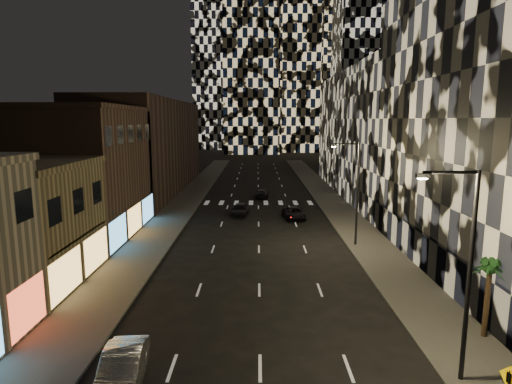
{
  "coord_description": "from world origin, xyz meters",
  "views": [
    {
      "loc": [
        -0.12,
        -6.75,
        11.1
      ],
      "look_at": [
        -0.23,
        23.34,
        6.0
      ],
      "focal_mm": 30.0,
      "sensor_mm": 36.0,
      "label": 1
    }
  ],
  "objects_px": {
    "streetlight_near": "(465,262)",
    "palm_tree": "(490,273)",
    "car_dark_oncoming": "(262,193)",
    "car_silver_parked": "(122,369)",
    "car_dark_midlane": "(240,209)",
    "car_dark_rightlane": "(294,213)",
    "streetlight_far": "(355,187)"
  },
  "relations": [
    {
      "from": "car_dark_rightlane",
      "to": "palm_tree",
      "type": "bearing_deg",
      "value": -81.25
    },
    {
      "from": "streetlight_far",
      "to": "car_dark_oncoming",
      "type": "xyz_separation_m",
      "value": [
        -7.85,
        23.91,
        -4.75
      ]
    },
    {
      "from": "car_silver_parked",
      "to": "car_dark_oncoming",
      "type": "height_order",
      "value": "car_silver_parked"
    },
    {
      "from": "car_dark_oncoming",
      "to": "palm_tree",
      "type": "distance_m",
      "value": 41.81
    },
    {
      "from": "car_dark_rightlane",
      "to": "palm_tree",
      "type": "distance_m",
      "value": 28.0
    },
    {
      "from": "car_dark_midlane",
      "to": "car_dark_rightlane",
      "type": "distance_m",
      "value": 6.43
    },
    {
      "from": "streetlight_near",
      "to": "car_silver_parked",
      "type": "bearing_deg",
      "value": -178.53
    },
    {
      "from": "streetlight_far",
      "to": "car_dark_midlane",
      "type": "bearing_deg",
      "value": 130.68
    },
    {
      "from": "car_dark_midlane",
      "to": "palm_tree",
      "type": "relative_size",
      "value": 1.03
    },
    {
      "from": "streetlight_near",
      "to": "car_dark_oncoming",
      "type": "relative_size",
      "value": 2.17
    },
    {
      "from": "car_silver_parked",
      "to": "car_dark_midlane",
      "type": "bearing_deg",
      "value": 77.69
    },
    {
      "from": "streetlight_far",
      "to": "car_dark_rightlane",
      "type": "bearing_deg",
      "value": 112.52
    },
    {
      "from": "streetlight_near",
      "to": "car_dark_oncoming",
      "type": "height_order",
      "value": "streetlight_near"
    },
    {
      "from": "streetlight_near",
      "to": "streetlight_far",
      "type": "xyz_separation_m",
      "value": [
        0.0,
        20.0,
        0.0
      ]
    },
    {
      "from": "streetlight_far",
      "to": "car_silver_parked",
      "type": "xyz_separation_m",
      "value": [
        -14.15,
        -20.36,
        -4.58
      ]
    },
    {
      "from": "car_silver_parked",
      "to": "car_dark_midlane",
      "type": "xyz_separation_m",
      "value": [
        3.61,
        32.63,
        -0.05
      ]
    },
    {
      "from": "streetlight_near",
      "to": "palm_tree",
      "type": "relative_size",
      "value": 2.18
    },
    {
      "from": "streetlight_near",
      "to": "car_dark_oncoming",
      "type": "bearing_deg",
      "value": 100.14
    },
    {
      "from": "palm_tree",
      "to": "streetlight_far",
      "type": "bearing_deg",
      "value": 100.91
    },
    {
      "from": "car_dark_rightlane",
      "to": "car_dark_midlane",
      "type": "bearing_deg",
      "value": 157.22
    },
    {
      "from": "car_dark_midlane",
      "to": "car_dark_oncoming",
      "type": "xyz_separation_m",
      "value": [
        2.69,
        11.65,
        -0.12
      ]
    },
    {
      "from": "car_silver_parked",
      "to": "streetlight_far",
      "type": "bearing_deg",
      "value": 49.21
    },
    {
      "from": "car_dark_midlane",
      "to": "car_dark_oncoming",
      "type": "height_order",
      "value": "car_dark_midlane"
    },
    {
      "from": "car_dark_oncoming",
      "to": "streetlight_near",
      "type": "bearing_deg",
      "value": 105.38
    },
    {
      "from": "car_dark_rightlane",
      "to": "palm_tree",
      "type": "xyz_separation_m",
      "value": [
        7.5,
        -26.82,
        2.92
      ]
    },
    {
      "from": "car_silver_parked",
      "to": "car_dark_rightlane",
      "type": "height_order",
      "value": "car_silver_parked"
    },
    {
      "from": "streetlight_near",
      "to": "car_dark_rightlane",
      "type": "height_order",
      "value": "streetlight_near"
    },
    {
      "from": "car_dark_rightlane",
      "to": "palm_tree",
      "type": "relative_size",
      "value": 1.12
    },
    {
      "from": "car_silver_parked",
      "to": "car_dark_rightlane",
      "type": "distance_m",
      "value": 32.38
    },
    {
      "from": "car_silver_parked",
      "to": "palm_tree",
      "type": "height_order",
      "value": "palm_tree"
    },
    {
      "from": "car_silver_parked",
      "to": "car_dark_oncoming",
      "type": "bearing_deg",
      "value": 75.91
    },
    {
      "from": "car_dark_oncoming",
      "to": "car_dark_rightlane",
      "type": "distance_m",
      "value": 13.86
    }
  ]
}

